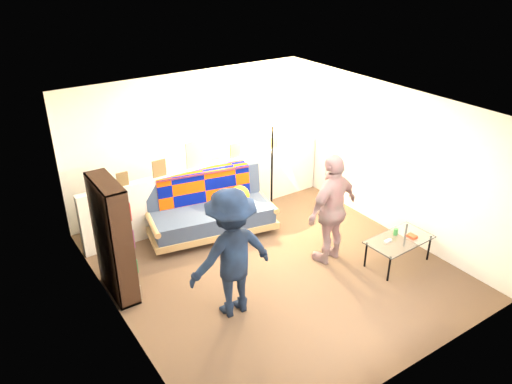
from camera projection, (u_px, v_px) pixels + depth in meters
ground at (271, 265)px, 7.42m from camera, size 5.00×5.00×0.00m
room_shell at (253, 151)px, 7.03m from camera, size 4.60×5.05×2.45m
half_wall_ledge at (211, 190)px, 8.54m from camera, size 4.45×0.15×1.00m
ledge_decor at (197, 157)px, 8.11m from camera, size 2.97×0.02×0.45m
futon_sofa at (211, 210)px, 8.12m from camera, size 2.18×1.32×0.88m
bookshelf at (113, 243)px, 6.53m from camera, size 0.28×0.83×1.67m
coffee_table at (399, 240)px, 7.31m from camera, size 1.02×0.59×0.52m
floor_lamp at (271, 148)px, 8.46m from camera, size 0.39×0.32×1.66m
person_left at (231, 253)px, 6.14m from camera, size 1.14×0.68×1.73m
person_right at (332, 209)px, 7.21m from camera, size 1.05×0.58×1.69m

